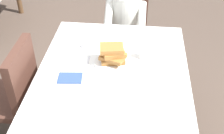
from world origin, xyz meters
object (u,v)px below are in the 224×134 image
(spoon_near_edge, at_px, (112,93))
(breakfast_stack, at_px, (113,54))
(fork_left_of_plate, at_px, (88,63))
(dining_table_main, at_px, (112,86))
(cup_coffee, at_px, (144,53))
(syrup_pitcher, at_px, (85,43))
(knife_right_of_plate, at_px, (138,66))
(plate_breakfast, at_px, (113,62))
(diner_person, at_px, (126,18))
(chair_left_side, at_px, (14,91))
(chair_diner, at_px, (126,23))

(spoon_near_edge, bearing_deg, breakfast_stack, 82.99)
(fork_left_of_plate, relative_size, spoon_near_edge, 1.20)
(dining_table_main, bearing_deg, spoon_near_edge, -83.46)
(cup_coffee, bearing_deg, breakfast_stack, -158.20)
(breakfast_stack, bearing_deg, syrup_pitcher, 141.90)
(syrup_pitcher, relative_size, knife_right_of_plate, 0.40)
(syrup_pitcher, distance_m, fork_left_of_plate, 0.23)
(dining_table_main, height_order, breakfast_stack, breakfast_stack)
(plate_breakfast, distance_m, breakfast_stack, 0.07)
(fork_left_of_plate, bearing_deg, knife_right_of_plate, -90.45)
(knife_right_of_plate, xyz_separation_m, spoon_near_edge, (-0.16, -0.31, 0.00))
(cup_coffee, height_order, fork_left_of_plate, cup_coffee)
(diner_person, distance_m, breakfast_stack, 0.87)
(plate_breakfast, height_order, spoon_near_edge, plate_breakfast)
(plate_breakfast, bearing_deg, chair_left_side, -168.20)
(cup_coffee, distance_m, spoon_near_edge, 0.47)
(dining_table_main, relative_size, spoon_near_edge, 10.16)
(fork_left_of_plate, distance_m, spoon_near_edge, 0.38)
(plate_breakfast, relative_size, breakfast_stack, 1.32)
(chair_diner, height_order, plate_breakfast, chair_diner)
(plate_breakfast, bearing_deg, chair_diner, 87.62)
(plate_breakfast, relative_size, cup_coffee, 2.48)
(plate_breakfast, relative_size, spoon_near_edge, 1.87)
(plate_breakfast, distance_m, knife_right_of_plate, 0.19)
(cup_coffee, xyz_separation_m, knife_right_of_plate, (-0.04, -0.12, -0.04))
(syrup_pitcher, xyz_separation_m, fork_left_of_plate, (0.06, -0.22, -0.04))
(breakfast_stack, distance_m, syrup_pitcher, 0.32)
(diner_person, bearing_deg, knife_right_of_plate, 99.60)
(dining_table_main, height_order, chair_diner, chair_diner)
(knife_right_of_plate, bearing_deg, diner_person, 15.70)
(cup_coffee, distance_m, syrup_pitcher, 0.49)
(dining_table_main, xyz_separation_m, fork_left_of_plate, (-0.20, 0.14, 0.09))
(plate_breakfast, height_order, breakfast_stack, breakfast_stack)
(breakfast_stack, xyz_separation_m, syrup_pitcher, (-0.25, 0.19, -0.04))
(chair_diner, relative_size, diner_person, 0.83)
(dining_table_main, bearing_deg, fork_left_of_plate, 145.05)
(diner_person, height_order, cup_coffee, diner_person)
(syrup_pitcher, distance_m, spoon_near_edge, 0.60)
(breakfast_stack, relative_size, spoon_near_edge, 1.41)
(syrup_pitcher, relative_size, fork_left_of_plate, 0.44)
(chair_left_side, bearing_deg, fork_left_of_plate, -76.33)
(chair_diner, distance_m, fork_left_of_plate, 1.08)
(diner_person, distance_m, knife_right_of_plate, 0.89)
(plate_breakfast, bearing_deg, knife_right_of_plate, -6.01)
(chair_left_side, bearing_deg, chair_diner, -34.49)
(chair_left_side, xyz_separation_m, cup_coffee, (0.99, 0.26, 0.25))
(chair_left_side, relative_size, syrup_pitcher, 11.63)
(chair_left_side, bearing_deg, breakfast_stack, -77.93)
(chair_left_side, height_order, fork_left_of_plate, chair_left_side)
(syrup_pitcher, xyz_separation_m, knife_right_of_plate, (0.44, -0.22, -0.04))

